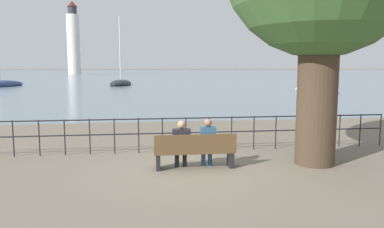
# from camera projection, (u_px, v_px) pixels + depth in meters

# --- Properties ---
(ground_plane) EXTENTS (1000.00, 1000.00, 0.00)m
(ground_plane) POSITION_uv_depth(u_px,v_px,m) (195.00, 168.00, 9.49)
(ground_plane) COLOR #706656
(harbor_water) EXTENTS (600.00, 300.00, 0.01)m
(harbor_water) POSITION_uv_depth(u_px,v_px,m) (144.00, 73.00, 165.07)
(harbor_water) COLOR slate
(harbor_water) RESTS_ON ground_plane
(park_bench) EXTENTS (2.05, 0.45, 0.90)m
(park_bench) POSITION_uv_depth(u_px,v_px,m) (195.00, 151.00, 9.38)
(park_bench) COLOR brown
(park_bench) RESTS_ON ground_plane
(seated_person_left) EXTENTS (0.44, 0.35, 1.23)m
(seated_person_left) POSITION_uv_depth(u_px,v_px,m) (181.00, 142.00, 9.38)
(seated_person_left) COLOR black
(seated_person_left) RESTS_ON ground_plane
(seated_person_right) EXTENTS (0.39, 0.35, 1.26)m
(seated_person_right) POSITION_uv_depth(u_px,v_px,m) (208.00, 141.00, 9.47)
(seated_person_right) COLOR navy
(seated_person_right) RESTS_ON ground_plane
(promenade_railing) EXTENTS (12.76, 0.04, 1.05)m
(promenade_railing) POSITION_uv_depth(u_px,v_px,m) (186.00, 129.00, 11.27)
(promenade_railing) COLOR black
(promenade_railing) RESTS_ON ground_plane
(sailboat_0) EXTENTS (3.99, 5.94, 11.96)m
(sailboat_0) POSITION_uv_depth(u_px,v_px,m) (316.00, 89.00, 37.82)
(sailboat_0) COLOR silver
(sailboat_0) RESTS_ON ground_plane
(sailboat_1) EXTENTS (3.87, 6.45, 9.82)m
(sailboat_1) POSITION_uv_depth(u_px,v_px,m) (121.00, 83.00, 52.04)
(sailboat_1) COLOR black
(sailboat_1) RESTS_ON ground_plane
(sailboat_2) EXTENTS (5.12, 7.99, 8.34)m
(sailboat_2) POSITION_uv_depth(u_px,v_px,m) (0.00, 85.00, 48.51)
(sailboat_2) COLOR navy
(sailboat_2) RESTS_ON ground_plane
(harbor_lighthouse) EXTENTS (4.41, 4.41, 25.59)m
(harbor_lighthouse) POSITION_uv_depth(u_px,v_px,m) (73.00, 41.00, 132.86)
(harbor_lighthouse) COLOR silver
(harbor_lighthouse) RESTS_ON ground_plane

